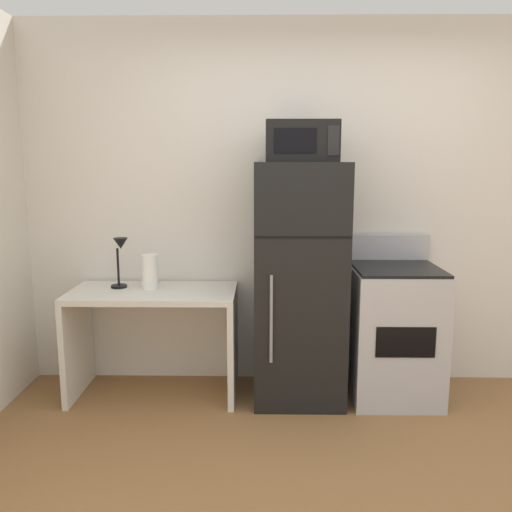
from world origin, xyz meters
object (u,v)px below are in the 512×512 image
at_px(desk, 154,322).
at_px(refrigerator, 299,283).
at_px(desk_lamp, 120,254).
at_px(paper_towel_roll, 150,272).
at_px(oven_range, 394,331).
at_px(microwave, 301,142).

xyz_separation_m(desk, refrigerator, (1.00, -0.01, 0.29)).
height_order(desk_lamp, paper_towel_roll, desk_lamp).
bearing_deg(oven_range, paper_towel_roll, 178.19).
bearing_deg(oven_range, refrigerator, -179.72).
xyz_separation_m(paper_towel_roll, refrigerator, (1.02, -0.06, -0.06)).
bearing_deg(microwave, refrigerator, 90.33).
bearing_deg(paper_towel_roll, microwave, -4.33).
xyz_separation_m(paper_towel_roll, oven_range, (1.68, -0.05, -0.40)).
distance_m(desk, desk_lamp, 0.53).
relative_size(desk_lamp, microwave, 0.77).
xyz_separation_m(desk, oven_range, (1.66, -0.01, -0.06)).
bearing_deg(refrigerator, desk_lamp, 176.60).
relative_size(desk_lamp, paper_towel_roll, 1.47).
xyz_separation_m(desk_lamp, paper_towel_roll, (0.21, -0.02, -0.12)).
relative_size(desk, microwave, 2.46).
bearing_deg(desk_lamp, oven_range, -2.12).
relative_size(desk, refrigerator, 0.70).
bearing_deg(desk, microwave, -1.91).
distance_m(desk_lamp, paper_towel_roll, 0.24).
height_order(desk, microwave, microwave).
bearing_deg(desk, refrigerator, -0.70).
height_order(desk, oven_range, oven_range).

